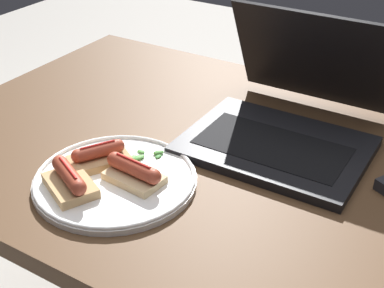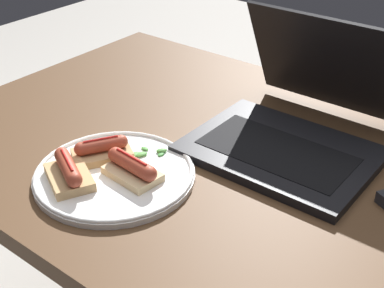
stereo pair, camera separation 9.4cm
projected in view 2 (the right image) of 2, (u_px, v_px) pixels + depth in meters
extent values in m
cube|color=#4C331E|center=(249.00, 170.00, 1.01)|extent=(1.31, 0.81, 0.04)
cylinder|color=#4C331E|center=(147.00, 160.00, 1.71)|extent=(0.05, 0.05, 0.69)
cube|color=black|center=(280.00, 151.00, 1.02)|extent=(0.34, 0.26, 0.02)
cube|color=black|center=(277.00, 151.00, 1.00)|extent=(0.28, 0.14, 0.00)
cube|color=black|center=(331.00, 64.00, 1.08)|extent=(0.34, 0.11, 0.22)
cube|color=#192347|center=(330.00, 64.00, 1.07)|extent=(0.31, 0.09, 0.19)
cylinder|color=white|center=(115.00, 175.00, 0.95)|extent=(0.29, 0.29, 0.01)
torus|color=white|center=(115.00, 172.00, 0.95)|extent=(0.28, 0.28, 0.01)
cube|color=#D6B784|center=(133.00, 174.00, 0.94)|extent=(0.11, 0.07, 0.01)
cylinder|color=#9E3D28|center=(132.00, 164.00, 0.93)|extent=(0.09, 0.04, 0.03)
sphere|color=#9E3D28|center=(116.00, 155.00, 0.95)|extent=(0.03, 0.03, 0.03)
sphere|color=#9E3D28|center=(149.00, 174.00, 0.90)|extent=(0.03, 0.03, 0.03)
cylinder|color=red|center=(131.00, 157.00, 0.92)|extent=(0.08, 0.01, 0.00)
cube|color=tan|center=(69.00, 177.00, 0.92)|extent=(0.12, 0.10, 0.02)
cylinder|color=#9E3D28|center=(68.00, 167.00, 0.91)|extent=(0.09, 0.06, 0.03)
sphere|color=#9E3D28|center=(74.00, 180.00, 0.88)|extent=(0.03, 0.03, 0.03)
sphere|color=#9E3D28|center=(62.00, 155.00, 0.95)|extent=(0.03, 0.03, 0.03)
cylinder|color=red|center=(67.00, 160.00, 0.91)|extent=(0.07, 0.04, 0.01)
cube|color=tan|center=(102.00, 154.00, 0.99)|extent=(0.11, 0.12, 0.01)
cylinder|color=#9E3D28|center=(101.00, 145.00, 0.98)|extent=(0.06, 0.08, 0.03)
sphere|color=#9E3D28|center=(81.00, 149.00, 0.97)|extent=(0.03, 0.03, 0.03)
sphere|color=#9E3D28|center=(121.00, 141.00, 0.99)|extent=(0.03, 0.03, 0.03)
cylinder|color=red|center=(101.00, 139.00, 0.97)|extent=(0.04, 0.06, 0.01)
ellipsoid|color=#4C8E3D|center=(145.00, 149.00, 1.02)|extent=(0.02, 0.01, 0.00)
ellipsoid|color=#4C8E3D|center=(162.00, 151.00, 1.01)|extent=(0.02, 0.02, 0.01)
ellipsoid|color=#4C8E3D|center=(135.00, 155.00, 1.00)|extent=(0.02, 0.03, 0.01)
ellipsoid|color=#387A33|center=(161.00, 154.00, 1.00)|extent=(0.01, 0.02, 0.00)
ellipsoid|color=#4C8E3D|center=(141.00, 154.00, 1.00)|extent=(0.02, 0.03, 0.01)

